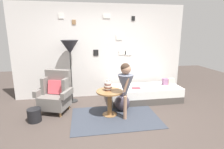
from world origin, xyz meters
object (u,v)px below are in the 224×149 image
object	(u,v)px
daybed	(144,93)
floor_lamp	(70,49)
side_table	(110,98)
person_child	(126,83)
book_on_daybed	(136,88)
armchair	(56,93)
demijohn_near	(122,103)
magazine_basket	(34,115)
vase_striped	(108,86)

from	to	relation	value
daybed	floor_lamp	xyz separation A→B (m)	(-1.95, 0.27, 1.22)
side_table	person_child	size ratio (longest dim) A/B	0.48
side_table	person_child	distance (m)	0.53
daybed	side_table	distance (m)	1.32
daybed	book_on_daybed	xyz separation A→B (m)	(-0.28, -0.12, 0.22)
armchair	person_child	size ratio (longest dim) A/B	0.79
side_table	book_on_daybed	size ratio (longest dim) A/B	2.68
floor_lamp	demijohn_near	bearing A→B (deg)	-33.51
side_table	armchair	bearing A→B (deg)	159.95
person_child	daybed	bearing A→B (deg)	50.49
floor_lamp	person_child	distance (m)	1.80
book_on_daybed	demijohn_near	size ratio (longest dim) A/B	0.48
side_table	book_on_daybed	distance (m)	1.00
book_on_daybed	magazine_basket	world-z (taller)	book_on_daybed
armchair	floor_lamp	bearing A→B (deg)	58.32
book_on_daybed	magazine_basket	xyz separation A→B (m)	(-2.40, -0.64, -0.28)
side_table	book_on_daybed	world-z (taller)	side_table
person_child	demijohn_near	bearing A→B (deg)	86.38
side_table	demijohn_near	world-z (taller)	side_table
armchair	book_on_daybed	bearing A→B (deg)	4.74
book_on_daybed	demijohn_near	bearing A→B (deg)	-138.58
magazine_basket	side_table	bearing A→B (deg)	1.17
floor_lamp	demijohn_near	distance (m)	1.89
side_table	demijohn_near	distance (m)	0.45
person_child	floor_lamp	bearing A→B (deg)	134.27
magazine_basket	vase_striped	bearing A→B (deg)	2.65
armchair	vase_striped	size ratio (longest dim) A/B	3.95
vase_striped	daybed	bearing A→B (deg)	31.74
floor_lamp	side_table	bearing A→B (deg)	-48.84
side_table	magazine_basket	distance (m)	1.62
side_table	magazine_basket	xyz separation A→B (m)	(-1.60, -0.03, -0.27)
daybed	demijohn_near	distance (m)	0.91
demijohn_near	floor_lamp	bearing A→B (deg)	146.49
vase_striped	magazine_basket	world-z (taller)	vase_striped
armchair	daybed	size ratio (longest dim) A/B	0.51
daybed	side_table	world-z (taller)	side_table
armchair	floor_lamp	size ratio (longest dim) A/B	0.59
daybed	demijohn_near	bearing A→B (deg)	-144.77
vase_striped	armchair	bearing A→B (deg)	161.20
armchair	floor_lamp	distance (m)	1.18
person_child	magazine_basket	distance (m)	2.02
person_child	book_on_daybed	xyz separation A→B (m)	(0.49, 0.82, -0.38)
floor_lamp	magazine_basket	distance (m)	1.80
side_table	magazine_basket	size ratio (longest dim) A/B	2.11
demijohn_near	book_on_daybed	bearing A→B (deg)	41.42
side_table	book_on_daybed	xyz separation A→B (m)	(0.80, 0.61, 0.00)
daybed	demijohn_near	xyz separation A→B (m)	(-0.75, -0.53, -0.01)
daybed	floor_lamp	world-z (taller)	floor_lamp
side_table	floor_lamp	world-z (taller)	floor_lamp
daybed	magazine_basket	size ratio (longest dim) A/B	6.80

